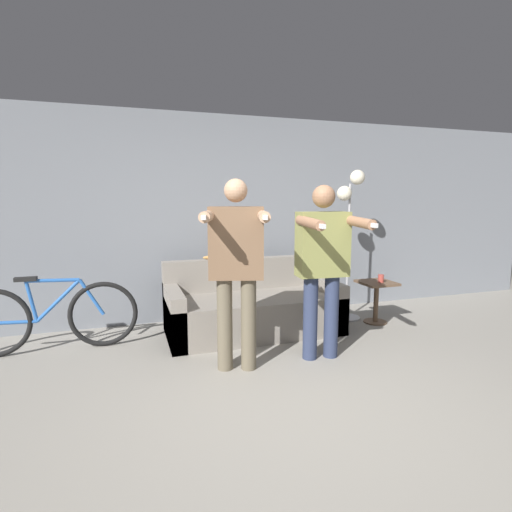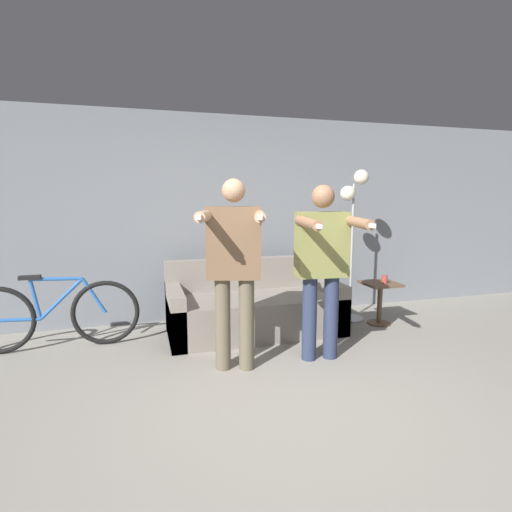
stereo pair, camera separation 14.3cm
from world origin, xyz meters
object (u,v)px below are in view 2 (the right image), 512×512
object	(u,v)px
cup	(385,279)
couch	(254,309)
bicycle	(54,315)
person_left	(234,261)
side_table	(380,295)
cat	(228,252)
floor_lamp	(354,212)
person_right	(322,260)

from	to	relation	value
cup	couch	bearing A→B (deg)	172.58
cup	bicycle	bearing A→B (deg)	176.16
person_left	side_table	distance (m)	2.29
couch	cat	bearing A→B (deg)	123.60
floor_lamp	bicycle	xyz separation A→B (m)	(-3.48, -0.08, -1.02)
person_right	cat	xyz separation A→B (m)	(-0.63, 1.32, -0.07)
cup	floor_lamp	bearing A→B (deg)	129.51
person_left	person_right	size ratio (longest dim) A/B	1.03
side_table	cup	bearing A→B (deg)	-67.46
couch	person_left	size ratio (longest dim) A/B	1.15
couch	person_right	world-z (taller)	person_right
person_left	cat	xyz separation A→B (m)	(0.23, 1.32, -0.10)
person_left	bicycle	world-z (taller)	person_left
cat	bicycle	bearing A→B (deg)	-170.87
cup	bicycle	distance (m)	3.76
floor_lamp	person_right	bearing A→B (deg)	-130.74
person_left	side_table	world-z (taller)	person_left
cat	floor_lamp	distance (m)	1.65
side_table	couch	bearing A→B (deg)	174.28
couch	side_table	xyz separation A→B (m)	(1.58, -0.16, 0.10)
person_left	cup	world-z (taller)	person_left
person_left	side_table	size ratio (longest dim) A/B	3.28
couch	side_table	size ratio (longest dim) A/B	3.77
person_right	floor_lamp	xyz separation A→B (m)	(0.94, 1.09, 0.41)
floor_lamp	side_table	xyz separation A→B (m)	(0.25, -0.28, -1.02)
cat	side_table	size ratio (longest dim) A/B	0.87
floor_lamp	person_left	bearing A→B (deg)	-148.77
cat	bicycle	xyz separation A→B (m)	(-1.91, -0.31, -0.55)
person_left	couch	bearing A→B (deg)	81.06
person_left	bicycle	xyz separation A→B (m)	(-1.68, 1.01, -0.64)
side_table	bicycle	size ratio (longest dim) A/B	0.31
cat	cup	world-z (taller)	cat
side_table	cup	xyz separation A→B (m)	(0.02, -0.05, 0.20)
couch	person_right	size ratio (longest dim) A/B	1.18
cup	bicycle	size ratio (longest dim) A/B	0.06
cup	cat	bearing A→B (deg)	163.07
person_right	couch	bearing A→B (deg)	116.79
person_right	floor_lamp	bearing A→B (deg)	53.82
couch	floor_lamp	size ratio (longest dim) A/B	1.04
couch	cup	world-z (taller)	couch
side_table	bicycle	world-z (taller)	bicycle
cat	side_table	world-z (taller)	cat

